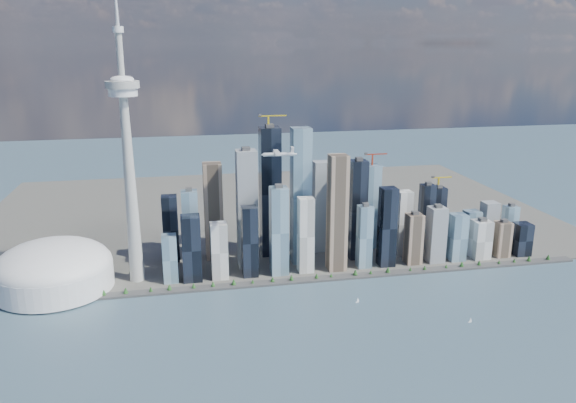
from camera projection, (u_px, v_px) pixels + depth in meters
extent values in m
plane|color=#385462|center=(343.00, 352.00, 794.43)|extent=(4000.00, 4000.00, 0.00)
cube|color=#383838|center=(304.00, 280.00, 1029.97)|extent=(1100.00, 22.00, 4.00)
cube|color=#4C4C47|center=(266.00, 211.00, 1455.03)|extent=(1400.00, 900.00, 3.00)
cylinder|color=#3F2D1E|center=(27.00, 301.00, 940.45)|extent=(1.00, 1.00, 2.40)
cone|color=#1D4819|center=(27.00, 299.00, 939.47)|extent=(7.20, 7.20, 8.00)
cylinder|color=#3F2D1E|center=(81.00, 296.00, 956.57)|extent=(1.00, 1.00, 2.40)
cone|color=#1D4819|center=(81.00, 295.00, 955.59)|extent=(7.20, 7.20, 8.00)
cylinder|color=#3F2D1E|center=(134.00, 292.00, 972.69)|extent=(1.00, 1.00, 2.40)
cone|color=#1D4819|center=(133.00, 290.00, 971.71)|extent=(7.20, 7.20, 8.00)
cylinder|color=#3F2D1E|center=(184.00, 288.00, 988.80)|extent=(1.00, 1.00, 2.40)
cone|color=#1D4819|center=(184.00, 286.00, 987.83)|extent=(7.20, 7.20, 8.00)
cylinder|color=#3F2D1E|center=(233.00, 284.00, 1004.92)|extent=(1.00, 1.00, 2.40)
cone|color=#1D4819|center=(233.00, 282.00, 1003.94)|extent=(7.20, 7.20, 8.00)
cylinder|color=#3F2D1E|center=(281.00, 280.00, 1021.04)|extent=(1.00, 1.00, 2.40)
cone|color=#1D4819|center=(281.00, 279.00, 1020.06)|extent=(7.20, 7.20, 8.00)
cylinder|color=#3F2D1E|center=(327.00, 277.00, 1037.15)|extent=(1.00, 1.00, 2.40)
cone|color=#1D4819|center=(327.00, 275.00, 1036.18)|extent=(7.20, 7.20, 8.00)
cylinder|color=#3F2D1E|center=(371.00, 273.00, 1053.27)|extent=(1.00, 1.00, 2.40)
cone|color=#1D4819|center=(371.00, 271.00, 1052.29)|extent=(7.20, 7.20, 8.00)
cylinder|color=#3F2D1E|center=(415.00, 270.00, 1069.39)|extent=(1.00, 1.00, 2.40)
cone|color=#1D4819|center=(415.00, 268.00, 1068.41)|extent=(7.20, 7.20, 8.00)
cylinder|color=#3F2D1E|center=(457.00, 266.00, 1085.51)|extent=(1.00, 1.00, 2.40)
cone|color=#1D4819|center=(457.00, 265.00, 1084.53)|extent=(7.20, 7.20, 8.00)
cylinder|color=#3F2D1E|center=(497.00, 263.00, 1101.62)|extent=(1.00, 1.00, 2.40)
cone|color=#1D4819|center=(498.00, 261.00, 1100.65)|extent=(7.20, 7.20, 8.00)
cylinder|color=#3F2D1E|center=(537.00, 260.00, 1117.74)|extent=(1.00, 1.00, 2.40)
cone|color=#1D4819|center=(537.00, 258.00, 1116.76)|extent=(7.20, 7.20, 8.00)
cube|color=black|center=(191.00, 248.00, 1013.65)|extent=(34.00, 34.00, 122.41)
cube|color=#6F92A8|center=(190.00, 231.00, 1056.34)|extent=(30.00, 30.00, 155.80)
cube|color=silver|center=(219.00, 251.00, 1025.22)|extent=(30.00, 30.00, 105.72)
cube|color=tan|center=(215.00, 211.00, 1112.28)|extent=(36.00, 36.00, 194.75)
cube|color=gray|center=(245.00, 209.00, 1066.04)|extent=(38.00, 38.00, 228.14)
cube|color=black|center=(249.00, 242.00, 1031.67)|extent=(28.00, 28.00, 133.54)
cube|color=#6F92A8|center=(278.00, 231.00, 1037.36)|extent=(32.00, 32.00, 166.93)
cube|color=black|center=(269.00, 192.00, 1123.67)|extent=(40.00, 40.00, 261.52)
cube|color=#6F92A8|center=(302.00, 197.00, 1081.21)|extent=(36.00, 36.00, 267.08)
cube|color=silver|center=(307.00, 235.00, 1050.61)|extent=(28.00, 28.00, 144.67)
cube|color=tan|center=(336.00, 213.00, 1050.27)|extent=(34.00, 34.00, 222.57)
cube|color=gray|center=(322.00, 207.00, 1153.95)|extent=(30.00, 30.00, 189.19)
cube|color=black|center=(356.00, 210.00, 1110.73)|extent=(32.00, 32.00, 200.31)
cube|color=#6F92A8|center=(363.00, 237.00, 1074.09)|extent=(26.00, 26.00, 122.41)
cube|color=black|center=(388.00, 227.00, 1078.86)|extent=(30.00, 30.00, 155.80)
cube|color=#6F92A8|center=(370.00, 206.00, 1174.99)|extent=(34.00, 34.00, 178.06)
cube|color=silver|center=(402.00, 223.00, 1138.39)|extent=(28.00, 28.00, 133.54)
cube|color=tan|center=(412.00, 239.00, 1095.71)|extent=(30.00, 30.00, 100.16)
cube|color=gray|center=(436.00, 235.00, 1103.50)|extent=(32.00, 32.00, 111.29)
cube|color=black|center=(426.00, 219.00, 1146.18)|extent=(26.00, 26.00, 144.67)
cube|color=#6F92A8|center=(459.00, 237.00, 1115.06)|extent=(30.00, 30.00, 94.59)
cube|color=black|center=(436.00, 215.00, 1210.44)|extent=(28.00, 28.00, 122.41)
cube|color=#6F92A8|center=(469.00, 230.00, 1173.09)|extent=(30.00, 30.00, 83.46)
cube|color=silver|center=(482.00, 239.00, 1126.63)|extent=(34.00, 34.00, 77.90)
cube|color=tan|center=(502.00, 239.00, 1135.75)|extent=(28.00, 28.00, 72.34)
cube|color=gray|center=(489.00, 225.00, 1179.19)|extent=(30.00, 30.00, 100.16)
cube|color=black|center=(522.00, 239.00, 1144.88)|extent=(32.00, 32.00, 66.77)
cube|color=#6F92A8|center=(508.00, 226.00, 1189.07)|extent=(26.00, 26.00, 89.03)
cube|color=black|center=(169.00, 229.00, 1103.85)|extent=(30.00, 30.00, 133.54)
cube|color=#6F92A8|center=(169.00, 259.00, 1010.75)|extent=(26.00, 26.00, 89.03)
cube|color=gold|center=(268.00, 122.00, 1085.18)|extent=(3.00, 3.00, 22.00)
cube|color=gold|center=(273.00, 116.00, 1083.73)|extent=(55.00, 2.20, 2.20)
cube|color=#383838|center=(260.00, 115.00, 1078.58)|extent=(6.00, 4.00, 4.00)
cube|color=#9E2D16|center=(372.00, 160.00, 1147.83)|extent=(3.00, 3.00, 22.00)
cube|color=#9E2D16|center=(376.00, 154.00, 1146.18)|extent=(48.00, 2.20, 2.20)
cube|color=#383838|center=(366.00, 154.00, 1141.62)|extent=(6.00, 4.00, 4.00)
cube|color=gold|center=(439.00, 183.00, 1190.83)|extent=(3.00, 3.00, 22.00)
cube|color=gold|center=(442.00, 177.00, 1189.10)|extent=(45.00, 2.20, 2.20)
cube|color=#383838|center=(433.00, 177.00, 1184.79)|extent=(6.00, 4.00, 4.00)
cone|color=#A1A19C|center=(131.00, 190.00, 984.40)|extent=(26.00, 26.00, 340.00)
cylinder|color=white|center=(123.00, 92.00, 938.24)|extent=(48.00, 48.00, 14.00)
cylinder|color=#A1A19C|center=(122.00, 85.00, 934.99)|extent=(56.00, 56.00, 12.00)
ellipsoid|color=white|center=(122.00, 80.00, 932.81)|extent=(40.00, 40.00, 14.00)
cylinder|color=#A1A19C|center=(120.00, 55.00, 921.95)|extent=(11.00, 11.00, 80.00)
cylinder|color=white|center=(118.00, 29.00, 911.09)|extent=(18.00, 18.00, 10.00)
cylinder|color=white|center=(55.00, 276.00, 989.11)|extent=(200.00, 200.00, 44.00)
ellipsoid|color=white|center=(53.00, 265.00, 983.14)|extent=(200.00, 200.00, 84.00)
cylinder|color=silver|center=(278.00, 154.00, 929.27)|extent=(49.77, 9.88, 6.09)
cone|color=silver|center=(263.00, 155.00, 926.38)|extent=(7.11, 6.58, 6.09)
cone|color=silver|center=(294.00, 154.00, 932.27)|extent=(9.95, 6.80, 6.09)
cube|color=silver|center=(277.00, 152.00, 928.18)|extent=(11.69, 53.68, 0.95)
cylinder|color=silver|center=(278.00, 155.00, 918.59)|extent=(10.69, 4.22, 3.42)
cylinder|color=silver|center=(276.00, 152.00, 938.59)|extent=(10.69, 4.22, 3.42)
cylinder|color=#3F3F3F|center=(274.00, 155.00, 917.95)|extent=(0.87, 7.61, 7.61)
cylinder|color=#3F3F3F|center=(273.00, 152.00, 937.95)|extent=(0.87, 7.61, 7.61)
cube|color=silver|center=(292.00, 150.00, 930.30)|extent=(5.37, 1.17, 10.46)
cube|color=silver|center=(292.00, 147.00, 928.85)|extent=(5.49, 17.39, 0.67)
cube|color=white|center=(470.00, 322.00, 878.58)|extent=(5.55, 1.91, 0.73)
cylinder|color=#999999|center=(470.00, 320.00, 877.44)|extent=(0.22, 0.22, 8.21)
cube|color=white|center=(357.00, 302.00, 946.51)|extent=(6.29, 3.74, 0.80)
cylinder|color=#999999|center=(357.00, 300.00, 945.25)|extent=(0.24, 0.24, 9.04)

